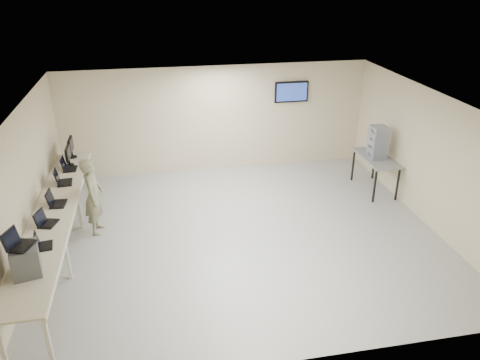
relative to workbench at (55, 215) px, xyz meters
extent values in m
cube|color=#B0B0B0|center=(3.59, 0.00, -0.83)|extent=(8.00, 7.00, 0.01)
cube|color=white|center=(3.59, 0.00, 1.97)|extent=(8.00, 7.00, 0.01)
cube|color=#CBB68F|center=(3.59, 3.50, 0.57)|extent=(8.00, 0.01, 2.80)
cube|color=#CBB68F|center=(3.59, -3.50, 0.57)|extent=(8.00, 0.01, 2.80)
cube|color=#CBB68F|center=(-0.41, 0.00, 0.57)|extent=(0.01, 7.00, 2.80)
cube|color=#CBB68F|center=(7.59, 0.00, 0.57)|extent=(0.01, 7.00, 2.80)
cube|color=black|center=(5.59, 3.48, 1.22)|extent=(0.15, 0.04, 0.15)
cube|color=black|center=(5.59, 3.44, 1.22)|extent=(0.90, 0.06, 0.55)
cube|color=navy|center=(5.59, 3.40, 1.22)|extent=(0.82, 0.01, 0.47)
cube|color=#C4AE8C|center=(-0.01, 0.00, 0.05)|extent=(0.75, 6.00, 0.04)
cube|color=silver|center=(0.36, 0.00, 0.02)|extent=(0.02, 6.00, 0.06)
cube|color=silver|center=(-0.31, -2.85, -0.40)|extent=(0.06, 0.06, 0.86)
cube|color=silver|center=(0.29, -2.85, -0.40)|extent=(0.06, 0.06, 0.86)
cube|color=silver|center=(-0.31, -0.90, -0.40)|extent=(0.06, 0.06, 0.86)
cube|color=silver|center=(0.29, -0.90, -0.40)|extent=(0.06, 0.06, 0.86)
cube|color=silver|center=(-0.31, 0.90, -0.40)|extent=(0.06, 0.06, 0.86)
cube|color=silver|center=(0.29, 0.90, -0.40)|extent=(0.06, 0.06, 0.86)
cube|color=silver|center=(-0.31, 2.85, -0.40)|extent=(0.06, 0.06, 0.86)
cube|color=silver|center=(0.29, 2.85, -0.40)|extent=(0.06, 0.06, 0.86)
cube|color=#5B5D5F|center=(-0.06, -1.92, 0.31)|extent=(0.48, 0.53, 0.47)
cube|color=black|center=(-0.06, -1.92, 0.55)|extent=(0.38, 0.44, 0.02)
cube|color=black|center=(-0.20, -1.92, 0.70)|extent=(0.19, 0.36, 0.27)
cube|color=black|center=(-0.18, -1.92, 0.70)|extent=(0.15, 0.31, 0.22)
cube|color=black|center=(0.05, -1.21, 0.08)|extent=(0.27, 0.35, 0.02)
cube|color=black|center=(-0.06, -1.21, 0.21)|extent=(0.10, 0.31, 0.23)
cube|color=black|center=(-0.05, -1.21, 0.21)|extent=(0.08, 0.27, 0.19)
cube|color=black|center=(-0.02, -0.47, 0.08)|extent=(0.35, 0.41, 0.02)
cube|color=black|center=(-0.14, -0.47, 0.22)|extent=(0.16, 0.34, 0.25)
cube|color=black|center=(-0.13, -0.47, 0.22)|extent=(0.13, 0.30, 0.21)
cube|color=black|center=(0.04, 0.29, 0.09)|extent=(0.30, 0.39, 0.02)
cube|color=black|center=(-0.10, 0.29, 0.23)|extent=(0.09, 0.36, 0.27)
cube|color=black|center=(-0.09, 0.29, 0.23)|extent=(0.07, 0.32, 0.23)
cube|color=black|center=(0.02, 1.27, 0.09)|extent=(0.32, 0.42, 0.02)
cube|color=black|center=(-0.12, 1.27, 0.24)|extent=(0.11, 0.38, 0.28)
cube|color=black|center=(-0.11, 1.27, 0.24)|extent=(0.08, 0.33, 0.24)
cube|color=black|center=(0.04, 2.00, 0.09)|extent=(0.28, 0.38, 0.02)
cube|color=black|center=(-0.10, 2.00, 0.23)|extent=(0.08, 0.35, 0.27)
cube|color=black|center=(-0.08, 2.00, 0.23)|extent=(0.06, 0.31, 0.22)
cylinder|color=black|center=(-0.01, 2.26, 0.08)|extent=(0.20, 0.20, 0.02)
cube|color=black|center=(-0.01, 2.26, 0.17)|extent=(0.04, 0.03, 0.16)
cube|color=black|center=(-0.01, 2.26, 0.37)|extent=(0.05, 0.45, 0.30)
cube|color=black|center=(0.02, 2.26, 0.37)|extent=(0.00, 0.41, 0.26)
cylinder|color=black|center=(-0.01, 2.75, 0.08)|extent=(0.22, 0.22, 0.02)
cube|color=black|center=(-0.01, 2.75, 0.18)|extent=(0.04, 0.03, 0.17)
cube|color=black|center=(-0.01, 2.75, 0.39)|extent=(0.05, 0.49, 0.32)
cube|color=black|center=(0.02, 2.75, 0.39)|extent=(0.00, 0.44, 0.28)
imported|color=#595E44|center=(0.65, 0.69, -0.01)|extent=(0.42, 0.62, 1.64)
cube|color=gray|center=(7.19, 1.45, 0.02)|extent=(0.67, 1.45, 0.04)
cube|color=black|center=(6.90, 0.83, -0.41)|extent=(0.04, 0.04, 0.83)
cube|color=black|center=(6.90, 2.07, -0.41)|extent=(0.04, 0.04, 0.83)
cube|color=black|center=(7.47, 0.83, -0.41)|extent=(0.04, 0.04, 0.83)
cube|color=black|center=(7.47, 2.07, -0.41)|extent=(0.04, 0.04, 0.83)
cube|color=gray|center=(7.17, 1.45, 0.14)|extent=(0.37, 0.41, 0.19)
cube|color=gray|center=(7.17, 1.45, 0.33)|extent=(0.37, 0.41, 0.19)
cube|color=gray|center=(7.17, 1.45, 0.53)|extent=(0.37, 0.41, 0.19)
cube|color=gray|center=(7.17, 1.45, 0.72)|extent=(0.37, 0.41, 0.19)
camera|label=1|loc=(1.98, -8.19, 4.31)|focal=35.00mm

